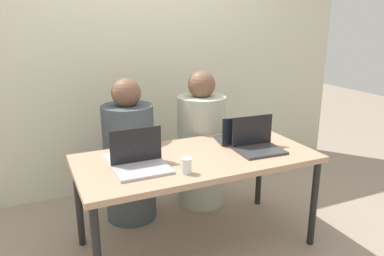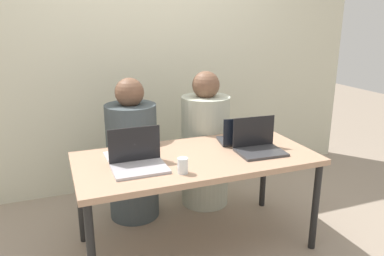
# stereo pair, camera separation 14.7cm
# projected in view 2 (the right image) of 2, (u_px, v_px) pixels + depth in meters

# --- Properties ---
(ground_plane) EXTENTS (12.00, 12.00, 0.00)m
(ground_plane) POSITION_uv_depth(u_px,v_px,m) (196.00, 244.00, 2.80)
(ground_plane) COLOR gray
(back_wall) EXTENTS (4.50, 0.10, 2.30)m
(back_wall) POSITION_uv_depth(u_px,v_px,m) (148.00, 69.00, 3.60)
(back_wall) COLOR beige
(back_wall) RESTS_ON ground
(desk) EXTENTS (1.66, 0.80, 0.70)m
(desk) POSITION_uv_depth(u_px,v_px,m) (196.00, 164.00, 2.62)
(desk) COLOR tan
(desk) RESTS_ON ground
(person_on_left) EXTENTS (0.42, 0.42, 1.18)m
(person_on_left) POSITION_uv_depth(u_px,v_px,m) (133.00, 157.00, 3.08)
(person_on_left) COLOR #404A4E
(person_on_left) RESTS_ON ground
(person_on_right) EXTENTS (0.48, 0.48, 1.20)m
(person_on_right) POSITION_uv_depth(u_px,v_px,m) (205.00, 147.00, 3.30)
(person_on_right) COLOR #B2B8A4
(person_on_right) RESTS_ON ground
(laptop_front_right) EXTENTS (0.34, 0.29, 0.24)m
(laptop_front_right) POSITION_uv_depth(u_px,v_px,m) (258.00, 145.00, 2.67)
(laptop_front_right) COLOR #363639
(laptop_front_right) RESTS_ON desk
(laptop_front_left) EXTENTS (0.34, 0.29, 0.25)m
(laptop_front_left) POSITION_uv_depth(u_px,v_px,m) (138.00, 160.00, 2.38)
(laptop_front_left) COLOR #B5B0B6
(laptop_front_left) RESTS_ON desk
(laptop_back_right) EXTENTS (0.36, 0.28, 0.21)m
(laptop_back_right) POSITION_uv_depth(u_px,v_px,m) (241.00, 137.00, 2.85)
(laptop_back_right) COLOR #333438
(laptop_back_right) RESTS_ON desk
(laptop_back_left) EXTENTS (0.33, 0.26, 0.22)m
(laptop_back_left) POSITION_uv_depth(u_px,v_px,m) (131.00, 152.00, 2.55)
(laptop_back_left) COLOR silver
(laptop_back_left) RESTS_ON desk
(water_glass_left) EXTENTS (0.07, 0.07, 0.10)m
(water_glass_left) POSITION_uv_depth(u_px,v_px,m) (183.00, 167.00, 2.30)
(water_glass_left) COLOR white
(water_glass_left) RESTS_ON desk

